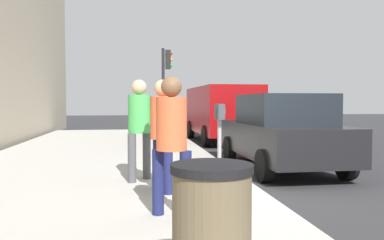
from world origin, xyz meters
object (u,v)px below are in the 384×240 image
object	(u,v)px
parked_van_far	(221,110)
traffic_signal	(166,78)
pedestrian_at_meter	(163,126)
pedestrian_bystander	(172,134)
parked_sedan_near	(281,131)
parking_officer	(139,121)
parking_meter	(219,127)
trash_bin	(212,234)

from	to	relation	value
parked_van_far	traffic_signal	distance (m)	2.59
traffic_signal	pedestrian_at_meter	bearing A→B (deg)	175.11
parked_van_far	pedestrian_bystander	bearing A→B (deg)	163.90
parked_sedan_near	parking_officer	bearing A→B (deg)	115.27
pedestrian_bystander	parked_sedan_near	bearing A→B (deg)	-6.46
parked_van_far	traffic_signal	xyz separation A→B (m)	(0.55, 2.17, 1.32)
pedestrian_bystander	traffic_signal	bearing A→B (deg)	26.84
pedestrian_at_meter	traffic_signal	size ratio (longest dim) A/B	0.50
pedestrian_at_meter	pedestrian_bystander	world-z (taller)	pedestrian_at_meter
parked_van_far	traffic_signal	world-z (taller)	traffic_signal
parking_meter	parked_sedan_near	bearing A→B (deg)	-41.06
pedestrian_at_meter	parking_officer	bearing A→B (deg)	89.55
pedestrian_at_meter	trash_bin	distance (m)	3.55
parking_officer	trash_bin	xyz separation A→B (m)	(-4.44, -0.45, -0.60)
parking_meter	parked_van_far	distance (m)	8.91
parking_meter	trash_bin	world-z (taller)	parking_meter
pedestrian_bystander	trash_bin	xyz separation A→B (m)	(-2.15, -0.08, -0.53)
parking_officer	parked_van_far	bearing A→B (deg)	109.40
pedestrian_bystander	trash_bin	bearing A→B (deg)	-146.89
parking_officer	parked_sedan_near	bearing A→B (deg)	67.36
parking_meter	parked_van_far	bearing A→B (deg)	-12.94
parked_sedan_near	pedestrian_bystander	bearing A→B (deg)	142.51
parking_meter	pedestrian_bystander	bearing A→B (deg)	148.41
pedestrian_at_meter	parked_sedan_near	xyz separation A→B (m)	(2.51, -2.97, -0.32)
pedestrian_bystander	traffic_signal	xyz separation A→B (m)	(10.80, -0.79, 1.38)
parking_meter	parking_officer	xyz separation A→B (m)	(0.72, 1.34, 0.09)
parked_van_far	parked_sedan_near	bearing A→B (deg)	180.00
parked_van_far	trash_bin	world-z (taller)	parked_van_far
parking_officer	traffic_signal	xyz separation A→B (m)	(8.52, -1.17, 1.32)
parked_van_far	trash_bin	size ratio (longest dim) A/B	5.18
pedestrian_at_meter	parking_officer	world-z (taller)	parking_officer
pedestrian_at_meter	traffic_signal	distance (m)	9.58
parking_meter	parking_officer	world-z (taller)	parking_officer
pedestrian_bystander	parked_sedan_near	distance (m)	4.87
parking_meter	pedestrian_at_meter	distance (m)	1.00
parked_sedan_near	traffic_signal	size ratio (longest dim) A/B	1.22
parked_sedan_near	trash_bin	distance (m)	6.67
parking_officer	trash_bin	world-z (taller)	parking_officer
parked_sedan_near	parked_van_far	bearing A→B (deg)	-0.00
parking_officer	parked_van_far	distance (m)	8.64
pedestrian_bystander	parking_officer	world-z (taller)	parking_officer
parking_officer	parked_van_far	world-z (taller)	parked_van_far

